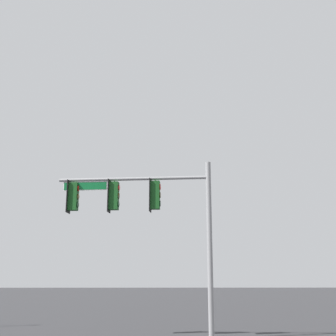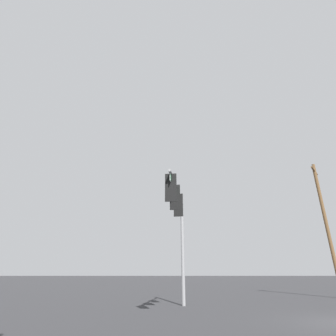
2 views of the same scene
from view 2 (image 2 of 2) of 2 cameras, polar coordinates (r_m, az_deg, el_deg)
name	(u,v)px [view 2 (image 2 of 2)]	position (r m, az deg, el deg)	size (l,w,h in m)	color
signal_pole_near	(178,213)	(14.47, 2.19, -9.87)	(6.00, 1.13, 6.54)	gray
utility_pole	(326,223)	(25.41, 31.16, -10.13)	(1.96, 1.55, 10.71)	brown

